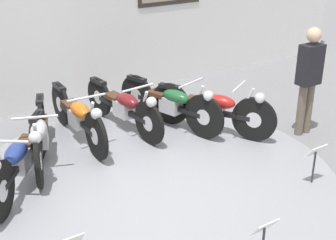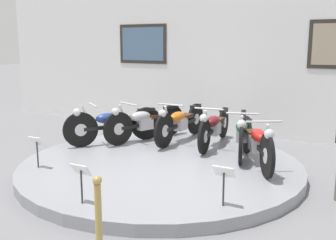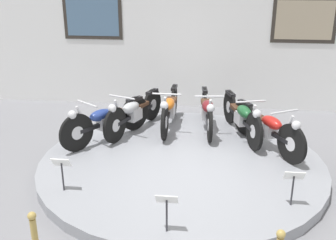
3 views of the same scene
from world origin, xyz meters
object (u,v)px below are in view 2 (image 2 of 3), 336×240
(motorcycle_silver, at_px, (144,121))
(info_placard_front_centre, at_px, (81,175))
(motorcycle_orange, at_px, (180,122))
(info_placard_front_right, at_px, (224,177))
(motorcycle_blue, at_px, (113,124))
(motorcycle_maroon, at_px, (214,126))
(info_placard_front_left, at_px, (37,145))
(motorcycle_red, at_px, (257,141))
(motorcycle_green, at_px, (242,132))

(motorcycle_silver, distance_m, info_placard_front_centre, 3.27)
(motorcycle_orange, relative_size, info_placard_front_right, 3.93)
(motorcycle_blue, xyz_separation_m, motorcycle_maroon, (1.81, 0.81, -0.02))
(info_placard_front_left, bearing_deg, motorcycle_silver, 77.16)
(motorcycle_orange, bearing_deg, motorcycle_red, -24.32)
(info_placard_front_right, bearing_deg, motorcycle_red, 93.98)
(motorcycle_green, xyz_separation_m, info_placard_front_centre, (-1.02, -3.11, -0.03))
(info_placard_front_centre, bearing_deg, motorcycle_red, 61.00)
(info_placard_front_centre, bearing_deg, motorcycle_silver, 108.29)
(motorcycle_maroon, bearing_deg, motorcycle_orange, 179.85)
(motorcycle_red, relative_size, info_placard_front_left, 3.45)
(info_placard_front_right, bearing_deg, info_placard_front_left, 180.00)
(motorcycle_maroon, relative_size, info_placard_front_right, 3.86)
(motorcycle_orange, xyz_separation_m, info_placard_front_left, (-1.19, -2.64, -0.03))
(motorcycle_silver, xyz_separation_m, motorcycle_orange, (0.66, 0.29, 0.00))
(motorcycle_silver, height_order, motorcycle_green, motorcycle_green)
(motorcycle_orange, xyz_separation_m, motorcycle_green, (1.39, -0.30, 0.00))
(motorcycle_silver, height_order, motorcycle_red, motorcycle_red)
(motorcycle_maroon, distance_m, info_placard_front_centre, 3.42)
(motorcycle_blue, distance_m, info_placard_front_centre, 2.96)
(motorcycle_red, xyz_separation_m, info_placard_front_left, (-2.99, -1.82, -0.03))
(motorcycle_blue, height_order, motorcycle_orange, motorcycle_blue)
(motorcycle_silver, xyz_separation_m, motorcycle_green, (2.05, -0.00, 0.01))
(motorcycle_red, distance_m, info_placard_front_right, 1.83)
(info_placard_front_centre, bearing_deg, info_placard_front_right, 26.06)
(motorcycle_orange, relative_size, motorcycle_maroon, 1.02)
(motorcycle_orange, height_order, info_placard_front_left, motorcycle_orange)
(motorcycle_blue, relative_size, motorcycle_red, 0.95)
(motorcycle_maroon, height_order, motorcycle_red, motorcycle_red)
(motorcycle_silver, xyz_separation_m, info_placard_front_left, (-0.53, -2.34, -0.02))
(info_placard_front_left, height_order, info_placard_front_centre, same)
(motorcycle_green, distance_m, motorcycle_red, 0.66)
(motorcycle_blue, height_order, info_placard_front_left, motorcycle_blue)
(motorcycle_maroon, bearing_deg, info_placard_front_centre, -96.24)
(motorcycle_green, bearing_deg, motorcycle_orange, 168.03)
(motorcycle_blue, distance_m, motorcycle_orange, 1.34)
(motorcycle_green, distance_m, info_placard_front_centre, 3.27)
(motorcycle_orange, distance_m, info_placard_front_right, 3.27)
(motorcycle_orange, relative_size, motorcycle_red, 1.14)
(motorcycle_blue, distance_m, motorcycle_red, 2.87)
(motorcycle_green, bearing_deg, motorcycle_silver, 180.00)
(info_placard_front_left, height_order, info_placard_front_right, same)
(info_placard_front_centre, distance_m, info_placard_front_right, 1.74)
(motorcycle_orange, relative_size, info_placard_front_centre, 3.93)
(motorcycle_blue, xyz_separation_m, motorcycle_red, (2.87, -0.00, -0.00))
(motorcycle_orange, relative_size, motorcycle_green, 1.03)
(motorcycle_blue, height_order, info_placard_front_right, motorcycle_blue)
(motorcycle_silver, height_order, info_placard_front_centre, motorcycle_silver)
(motorcycle_blue, bearing_deg, motorcycle_green, 11.86)
(motorcycle_green, relative_size, motorcycle_red, 1.10)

